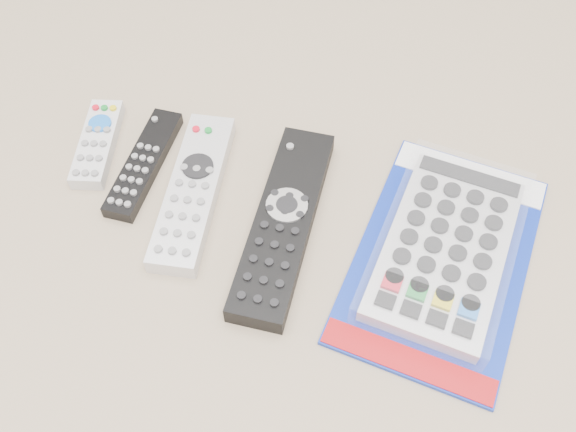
% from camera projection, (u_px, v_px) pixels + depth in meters
% --- Properties ---
extents(remote_small_grey, '(0.06, 0.13, 0.02)m').
position_uv_depth(remote_small_grey, '(97.00, 143.00, 0.77)').
color(remote_small_grey, silver).
rests_on(remote_small_grey, ground).
extents(remote_slim_black, '(0.04, 0.16, 0.02)m').
position_uv_depth(remote_slim_black, '(144.00, 164.00, 0.75)').
color(remote_slim_black, black).
rests_on(remote_slim_black, ground).
extents(remote_silver_dvd, '(0.07, 0.22, 0.02)m').
position_uv_depth(remote_silver_dvd, '(193.00, 191.00, 0.73)').
color(remote_silver_dvd, silver).
rests_on(remote_silver_dvd, ground).
extents(remote_large_black, '(0.06, 0.25, 0.03)m').
position_uv_depth(remote_large_black, '(284.00, 222.00, 0.70)').
color(remote_large_black, black).
rests_on(remote_large_black, ground).
extents(jumbo_remote_packaged, '(0.22, 0.31, 0.04)m').
position_uv_depth(jumbo_remote_packaged, '(446.00, 248.00, 0.68)').
color(jumbo_remote_packaged, '#0E299E').
rests_on(jumbo_remote_packaged, ground).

